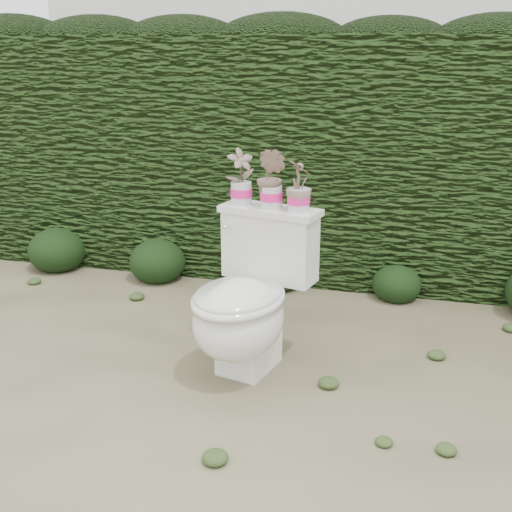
% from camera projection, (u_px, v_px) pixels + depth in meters
% --- Properties ---
extents(ground, '(60.00, 60.00, 0.00)m').
position_uv_depth(ground, '(222.00, 359.00, 3.30)').
color(ground, gray).
rests_on(ground, ground).
extents(hedge, '(8.00, 1.00, 1.60)m').
position_uv_depth(hedge, '(288.00, 154.00, 4.51)').
color(hedge, '#284316').
rests_on(hedge, ground).
extents(house_wall, '(8.00, 3.50, 4.00)m').
position_uv_depth(house_wall, '(408.00, 5.00, 8.03)').
color(house_wall, silver).
rests_on(house_wall, ground).
extents(toilet, '(0.60, 0.77, 0.78)m').
position_uv_depth(toilet, '(247.00, 303.00, 3.09)').
color(toilet, silver).
rests_on(toilet, ground).
extents(potted_plant_left, '(0.17, 0.16, 0.26)m').
position_uv_depth(potted_plant_left, '(241.00, 178.00, 3.19)').
color(potted_plant_left, '#267424').
rests_on(potted_plant_left, toilet).
extents(potted_plant_center, '(0.20, 0.18, 0.28)m').
position_uv_depth(potted_plant_center, '(272.00, 179.00, 3.11)').
color(potted_plant_center, '#267424').
rests_on(potted_plant_center, toilet).
extents(potted_plant_right, '(0.18, 0.18, 0.23)m').
position_uv_depth(potted_plant_right, '(299.00, 187.00, 3.05)').
color(potted_plant_right, '#267424').
rests_on(potted_plant_right, toilet).
extents(liriope_clump_1, '(0.41, 0.41, 0.32)m').
position_uv_depth(liriope_clump_1, '(57.00, 247.00, 4.58)').
color(liriope_clump_1, black).
rests_on(liriope_clump_1, ground).
extents(liriope_clump_2, '(0.38, 0.38, 0.31)m').
position_uv_depth(liriope_clump_2, '(157.00, 258.00, 4.37)').
color(liriope_clump_2, black).
rests_on(liriope_clump_2, ground).
extents(liriope_clump_3, '(0.32, 0.32, 0.26)m').
position_uv_depth(liriope_clump_3, '(280.00, 269.00, 4.24)').
color(liriope_clump_3, black).
rests_on(liriope_clump_3, ground).
extents(liriope_clump_4, '(0.31, 0.31, 0.25)m').
position_uv_depth(liriope_clump_4, '(397.00, 280.00, 4.05)').
color(liriope_clump_4, black).
rests_on(liriope_clump_4, ground).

